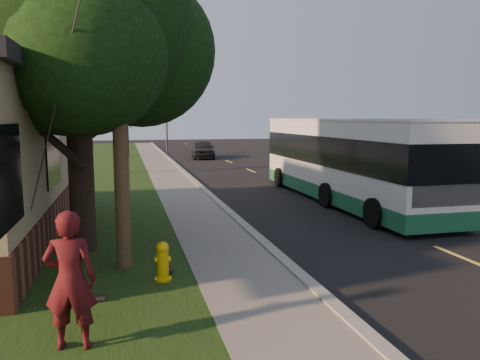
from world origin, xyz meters
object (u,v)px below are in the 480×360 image
traffic_signal (167,117)px  bare_tree_far (127,132)px  bare_tree_near (119,135)px  skateboard_main (165,266)px  skateboarder (70,280)px  transit_bus (347,158)px  fire_hydrant (163,261)px  distant_car (203,149)px  utility_pole (117,37)px  leafy_tree (76,23)px  skateboard_spare (78,298)px

traffic_signal → bare_tree_far: bearing=-131.2°
bare_tree_near → skateboard_main: bearing=-86.7°
skateboarder → transit_bus: bearing=-124.9°
fire_hydrant → distant_car: 27.85m
utility_pole → leafy_tree: 1.94m
skateboard_spare → skateboard_main: bearing=42.2°
skateboarder → bare_tree_near: bearing=-83.9°
leafy_tree → skateboard_main: size_ratio=10.09×
utility_pole → skateboarder: (-0.66, -3.34, -3.63)m
traffic_signal → utility_pole: bearing=-96.6°
utility_pole → fire_hydrant: bearing=-54.6°
bare_tree_near → transit_bus: 13.58m
leafy_tree → utility_pole: bearing=-62.4°
utility_pole → bare_tree_near: utility_pole is taller
fire_hydrant → skateboard_spare: bearing=-153.3°
fire_hydrant → bare_tree_far: 30.04m
leafy_tree → bare_tree_near: (0.67, 15.35, -3.02)m
leafy_tree → traffic_signal: size_ratio=1.42×
fire_hydrant → bare_tree_near: (-0.90, 18.00, 1.72)m
bare_tree_near → skateboarder: 20.38m
fire_hydrant → traffic_signal: size_ratio=0.13×
fire_hydrant → utility_pole: size_ratio=0.08×
skateboarder → skateboard_main: bearing=-108.4°
bare_tree_near → traffic_signal: size_ratio=0.78×
skateboard_spare → distant_car: bearing=76.5°
bare_tree_far → skateboard_spare: bearing=-92.0°
fire_hydrant → bare_tree_near: bare_tree_near is taller
bare_tree_far → transit_bus: 24.07m
skateboard_main → fire_hydrant: bearing=-98.3°
skateboarder → distant_car: size_ratio=0.44×
bare_tree_far → traffic_signal: 5.44m
skateboarder → bare_tree_far: bearing=-84.3°
leafy_tree → bare_tree_far: size_ratio=1.94×
transit_bus → skateboard_main: size_ratio=14.68×
transit_bus → skateboard_spare: 11.93m
utility_pole → traffic_signal: (3.81, 33.01, -1.47)m
fire_hydrant → skateboard_main: fire_hydrant is taller
bare_tree_far → transit_bus: bearing=-71.3°
bare_tree_far → distant_car: bare_tree_far is taller
leafy_tree → bare_tree_near: bearing=87.5°
bare_tree_near → skateboard_spare: 18.85m
leafy_tree → bare_tree_far: 27.56m
fire_hydrant → traffic_signal: bearing=84.8°
skateboarder → skateboard_main: skateboarder is taller
utility_pole → bare_tree_far: utility_pole is taller
bare_tree_near → traffic_signal: bearing=76.0°
bare_tree_near → skateboard_spare: bare_tree_near is taller
distant_car → utility_pole: bearing=-96.7°
bare_tree_near → skateboarder: bare_tree_near is taller
skateboarder → distant_car: (6.63, 29.70, -0.28)m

